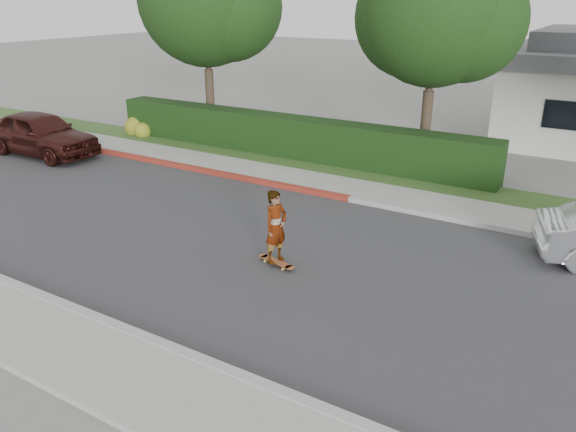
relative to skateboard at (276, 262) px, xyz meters
name	(u,v)px	position (x,y,z in m)	size (l,w,h in m)	color
ground	(238,245)	(-1.38, 0.46, -0.09)	(120.00, 120.00, 0.00)	slate
road	(238,244)	(-1.38, 0.46, -0.08)	(60.00, 8.00, 0.01)	#2D2D30
curb_near	(103,322)	(-1.38, -3.64, -0.01)	(60.00, 0.20, 0.15)	#9E9E99
sidewalk_near	(61,348)	(-1.38, -4.54, -0.03)	(60.00, 1.60, 0.12)	gray
curb_far	(319,193)	(-1.38, 4.56, -0.01)	(60.00, 0.20, 0.15)	#9E9E99
curb_red_section	(189,168)	(-6.38, 4.56, -0.01)	(12.00, 0.21, 0.15)	maroon
sidewalk_far	(333,185)	(-1.38, 5.46, -0.03)	(60.00, 1.60, 0.12)	gray
planting_strip	(355,172)	(-1.38, 7.06, -0.04)	(60.00, 1.60, 0.10)	#2D4C1E
hedge	(287,137)	(-4.38, 7.66, 0.66)	(15.00, 1.00, 1.50)	black
flowering_shrub	(138,128)	(-11.39, 7.19, 0.24)	(1.40, 1.00, 0.90)	#2D4C19
tree_left	(208,2)	(-8.89, 9.14, 5.17)	(5.99, 5.21, 8.00)	#33261C
tree_center	(437,16)	(0.11, 9.64, 4.81)	(5.66, 4.84, 7.44)	#33261C
skateboard	(276,262)	(0.00, 0.00, 0.00)	(1.05, 0.43, 0.10)	yellow
skateboarder	(276,227)	(0.00, 0.00, 0.83)	(0.59, 0.39, 1.63)	white
car_maroon	(41,134)	(-12.24, 3.25, 0.71)	(1.90, 4.72, 1.61)	#361411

